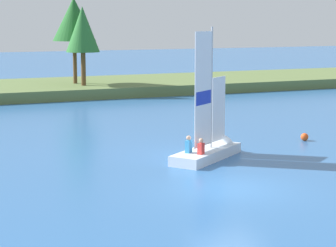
{
  "coord_description": "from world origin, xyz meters",
  "views": [
    {
      "loc": [
        -10.61,
        -19.75,
        5.93
      ],
      "look_at": [
        0.7,
        7.28,
        1.2
      ],
      "focal_mm": 69.42,
      "sensor_mm": 36.0,
      "label": 1
    }
  ],
  "objects_px": {
    "shoreline_tree_midright": "(83,30)",
    "channel_buoy": "(305,137)",
    "shoreline_tree_centre": "(74,19)",
    "sailboat": "(214,146)"
  },
  "relations": [
    {
      "from": "channel_buoy",
      "to": "shoreline_tree_centre",
      "type": "bearing_deg",
      "value": 101.86
    },
    {
      "from": "shoreline_tree_centre",
      "to": "sailboat",
      "type": "bearing_deg",
      "value": -91.35
    },
    {
      "from": "shoreline_tree_midright",
      "to": "channel_buoy",
      "type": "xyz_separation_m",
      "value": [
        4.95,
        -22.61,
        -4.92
      ]
    },
    {
      "from": "shoreline_tree_midright",
      "to": "sailboat",
      "type": "bearing_deg",
      "value": -91.89
    },
    {
      "from": "sailboat",
      "to": "channel_buoy",
      "type": "bearing_deg",
      "value": -21.73
    },
    {
      "from": "sailboat",
      "to": "channel_buoy",
      "type": "height_order",
      "value": "sailboat"
    },
    {
      "from": "shoreline_tree_midright",
      "to": "channel_buoy",
      "type": "height_order",
      "value": "shoreline_tree_midright"
    },
    {
      "from": "shoreline_tree_midright",
      "to": "channel_buoy",
      "type": "distance_m",
      "value": 23.66
    },
    {
      "from": "shoreline_tree_centre",
      "to": "sailboat",
      "type": "height_order",
      "value": "shoreline_tree_centre"
    },
    {
      "from": "shoreline_tree_midright",
      "to": "sailboat",
      "type": "distance_m",
      "value": 24.57
    }
  ]
}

